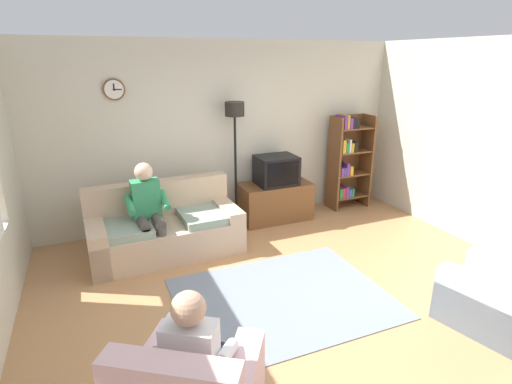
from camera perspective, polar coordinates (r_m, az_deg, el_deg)
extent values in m
plane|color=#B27F51|center=(4.38, 7.50, -15.58)|extent=(12.00, 12.00, 0.00)
cube|color=beige|center=(6.16, -4.46, 8.31)|extent=(6.20, 0.12, 2.70)
cylinder|color=brown|center=(5.70, -19.56, 13.59)|extent=(0.28, 0.03, 0.28)
cylinder|color=white|center=(5.69, -19.55, 13.58)|extent=(0.24, 0.01, 0.24)
cube|color=black|center=(5.68, -19.58, 13.88)|extent=(0.02, 0.01, 0.09)
cube|color=black|center=(5.68, -19.14, 13.62)|extent=(0.11, 0.01, 0.01)
cube|color=beige|center=(5.39, -32.62, 4.44)|extent=(0.12, 1.10, 1.20)
cube|color=tan|center=(5.36, -12.58, -6.53)|extent=(1.93, 0.92, 0.42)
cube|color=tan|center=(5.52, -13.76, -0.82)|extent=(1.91, 0.28, 0.48)
cube|color=tan|center=(5.55, -4.15, -4.44)|extent=(0.26, 0.85, 0.56)
cube|color=tan|center=(5.25, -21.65, -7.20)|extent=(0.26, 0.85, 0.56)
cube|color=gray|center=(5.33, -7.42, -3.34)|extent=(0.63, 0.71, 0.10)
cube|color=gray|center=(5.15, -18.10, -4.98)|extent=(0.63, 0.71, 0.10)
cube|color=brown|center=(6.31, 2.73, -1.34)|extent=(1.10, 0.56, 0.59)
cube|color=black|center=(6.52, 1.76, -0.37)|extent=(1.10, 0.04, 0.03)
cube|color=black|center=(6.13, 2.89, 3.13)|extent=(0.60, 0.48, 0.44)
cube|color=black|center=(5.92, 3.91, 2.54)|extent=(0.50, 0.01, 0.36)
cube|color=brown|center=(6.72, 11.03, 3.89)|extent=(0.04, 0.36, 1.55)
cube|color=brown|center=(7.09, 15.37, 4.33)|extent=(0.04, 0.36, 1.55)
cube|color=brown|center=(7.04, 12.46, 4.45)|extent=(0.64, 0.02, 1.55)
cube|color=brown|center=(7.07, 12.91, -0.45)|extent=(0.60, 0.34, 0.02)
cube|color=#267F4C|center=(6.89, 11.41, 0.00)|extent=(0.05, 0.28, 0.17)
cube|color=red|center=(6.92, 11.83, 0.09)|extent=(0.06, 0.28, 0.18)
cube|color=#72338C|center=(6.95, 12.28, 0.20)|extent=(0.05, 0.28, 0.19)
cube|color=#2D59A5|center=(6.99, 12.69, 0.10)|extent=(0.06, 0.28, 0.15)
cube|color=#267F4C|center=(7.02, 13.05, 0.16)|extent=(0.03, 0.28, 0.15)
cube|color=brown|center=(6.95, 13.14, 2.57)|extent=(0.60, 0.34, 0.02)
cube|color=#72338C|center=(6.78, 11.63, 3.00)|extent=(0.06, 0.28, 0.14)
cube|color=#2D59A5|center=(6.81, 12.01, 3.04)|extent=(0.03, 0.28, 0.14)
cube|color=#72338C|center=(6.83, 12.39, 3.33)|extent=(0.06, 0.28, 0.20)
cube|color=gold|center=(6.88, 12.84, 3.18)|extent=(0.06, 0.28, 0.15)
cube|color=brown|center=(6.86, 13.38, 5.68)|extent=(0.60, 0.34, 0.02)
cube|color=gold|center=(6.68, 11.86, 6.49)|extent=(0.06, 0.28, 0.21)
cube|color=#267F4C|center=(6.72, 12.29, 6.33)|extent=(0.05, 0.28, 0.17)
cube|color=silver|center=(6.74, 12.65, 6.55)|extent=(0.03, 0.28, 0.21)
cube|color=gold|center=(6.78, 12.97, 6.32)|extent=(0.04, 0.28, 0.15)
cube|color=black|center=(6.81, 13.41, 6.42)|extent=(0.06, 0.28, 0.17)
cube|color=brown|center=(6.78, 13.62, 8.87)|extent=(0.60, 0.34, 0.02)
cube|color=#72338C|center=(6.61, 12.05, 9.73)|extent=(0.05, 0.28, 0.20)
cube|color=gold|center=(6.64, 12.42, 9.79)|extent=(0.04, 0.28, 0.22)
cube|color=#72338C|center=(6.67, 12.80, 9.59)|extent=(0.06, 0.28, 0.17)
cube|color=black|center=(6.71, 13.27, 9.65)|extent=(0.06, 0.28, 0.17)
cube|color=black|center=(6.74, 13.67, 9.58)|extent=(0.05, 0.28, 0.16)
cylinder|color=black|center=(6.28, -2.80, -4.20)|extent=(0.28, 0.28, 0.03)
cylinder|color=black|center=(6.00, -2.92, 3.16)|extent=(0.04, 0.04, 1.70)
cylinder|color=black|center=(5.82, -3.07, 11.72)|extent=(0.28, 0.28, 0.20)
cube|color=#9EADBC|center=(4.60, 30.85, -13.61)|extent=(0.98, 1.01, 0.40)
cube|color=#9EADBC|center=(4.32, 29.17, -14.20)|extent=(0.39, 0.82, 0.56)
cube|color=#9EADBC|center=(4.82, 32.21, -11.29)|extent=(0.39, 0.82, 0.56)
cube|color=slate|center=(4.45, 3.83, -14.81)|extent=(2.20, 1.70, 0.01)
cube|color=#338C59|center=(5.17, -15.40, -0.90)|extent=(0.35, 0.21, 0.48)
sphere|color=beige|center=(5.06, -15.72, 2.80)|extent=(0.22, 0.22, 0.22)
cylinder|color=#4C4742|center=(5.09, -13.79, -3.96)|extent=(0.15, 0.39, 0.13)
cylinder|color=#4C4742|center=(5.07, -15.78, -4.26)|extent=(0.15, 0.39, 0.13)
cylinder|color=#4C4742|center=(5.04, -13.09, -7.67)|extent=(0.11, 0.11, 0.52)
cylinder|color=#4C4742|center=(5.01, -15.11, -7.99)|extent=(0.11, 0.11, 0.52)
cylinder|color=#338C59|center=(5.12, -12.88, -1.13)|extent=(0.10, 0.33, 0.20)
cylinder|color=#338C59|center=(5.06, -17.51, -1.79)|extent=(0.10, 0.33, 0.20)
cube|color=silver|center=(2.77, -9.26, -22.12)|extent=(0.39, 0.35, 0.48)
sphere|color=tan|center=(2.56, -9.61, -16.03)|extent=(0.22, 0.22, 0.22)
cylinder|color=black|center=(3.08, -9.46, -22.99)|extent=(0.32, 0.39, 0.13)
cylinder|color=black|center=(3.04, -5.97, -23.57)|extent=(0.32, 0.39, 0.13)
cylinder|color=black|center=(3.36, -8.07, -23.72)|extent=(0.15, 0.15, 0.40)
cylinder|color=black|center=(3.32, -4.83, -24.24)|extent=(0.15, 0.15, 0.40)
cylinder|color=silver|center=(2.91, -12.71, -20.42)|extent=(0.26, 0.33, 0.20)
cylinder|color=silver|center=(2.80, -4.14, -21.83)|extent=(0.26, 0.33, 0.20)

